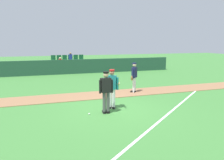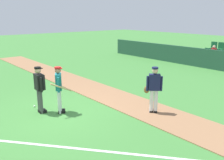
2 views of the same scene
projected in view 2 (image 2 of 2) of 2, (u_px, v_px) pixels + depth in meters
The scene contains 8 objects.
ground_plane at pixel (57, 113), 9.23m from camera, with size 80.00×80.00×0.00m, color #42843A.
infield_dirt_path at pixel (114, 97), 10.98m from camera, with size 28.00×1.84×0.03m, color #9E704C.
foul_line_chalk at pixel (92, 150), 6.69m from camera, with size 12.00×0.10×0.01m, color white.
dugout_fence at pixel (217, 60), 16.37m from camera, with size 20.00×0.16×1.33m, color #234C38.
batter_teal_jersey at pixel (59, 88), 9.06m from camera, with size 0.64×0.79×1.76m.
umpire_home_plate at pixel (40, 87), 9.05m from camera, with size 0.59×0.32×1.76m.
runner_navy_jersey at pixel (154, 88), 9.02m from camera, with size 0.55×0.51×1.76m.
baseball at pixel (34, 106), 9.84m from camera, with size 0.07×0.07×0.07m, color white.
Camera 2 is at (7.94, -3.92, 3.55)m, focal length 39.53 mm.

